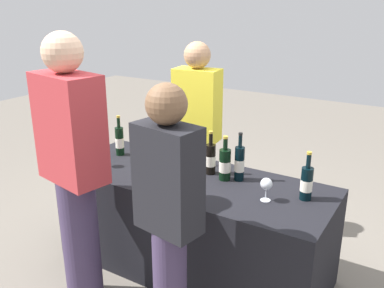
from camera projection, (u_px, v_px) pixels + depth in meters
name	position (u px, v px, depth m)	size (l,w,h in m)	color
ground_plane	(192.00, 266.00, 3.19)	(12.00, 12.00, 0.00)	slate
tasting_table	(192.00, 224.00, 3.07)	(1.95, 0.76, 0.72)	black
wine_bottle_0	(120.00, 141.00, 3.35)	(0.07, 0.07, 0.32)	black
wine_bottle_1	(180.00, 151.00, 3.14)	(0.07, 0.07, 0.31)	black
wine_bottle_2	(211.00, 159.00, 2.99)	(0.07, 0.07, 0.32)	black
wine_bottle_3	(225.00, 164.00, 2.89)	(0.08, 0.08, 0.31)	black
wine_bottle_4	(239.00, 163.00, 2.88)	(0.07, 0.07, 0.34)	black
wine_bottle_5	(307.00, 183.00, 2.61)	(0.07, 0.07, 0.31)	black
wine_glass_0	(104.00, 153.00, 3.12)	(0.07, 0.07, 0.15)	silver
wine_glass_1	(144.00, 159.00, 3.00)	(0.06, 0.06, 0.14)	silver
wine_glass_2	(266.00, 185.00, 2.59)	(0.07, 0.07, 0.15)	silver
server_pouring	(197.00, 130.00, 3.52)	(0.39, 0.24, 1.59)	#3F3351
guest_0	(74.00, 167.00, 2.56)	(0.47, 0.31, 1.74)	#3F3351
guest_1	(169.00, 215.00, 2.20)	(0.37, 0.24, 1.54)	#3F3351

